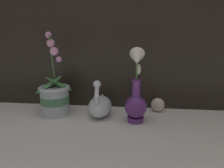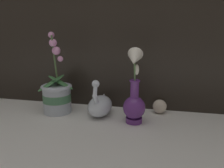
% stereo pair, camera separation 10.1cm
% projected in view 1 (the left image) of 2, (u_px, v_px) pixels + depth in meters
% --- Properties ---
extents(ground_plane, '(2.80, 2.80, 0.00)m').
position_uv_depth(ground_plane, '(100.00, 126.00, 0.93)').
color(ground_plane, silver).
extents(orchid_potted_plant, '(0.17, 0.18, 0.39)m').
position_uv_depth(orchid_potted_plant, '(55.00, 96.00, 1.04)').
color(orchid_potted_plant, '#B2BCCC').
rests_on(orchid_potted_plant, ground_plane).
extents(swan_figurine, '(0.11, 0.20, 0.19)m').
position_uv_depth(swan_figurine, '(100.00, 105.00, 1.03)').
color(swan_figurine, silver).
rests_on(swan_figurine, ground_plane).
extents(blue_vase, '(0.10, 0.13, 0.33)m').
position_uv_depth(blue_vase, '(136.00, 97.00, 0.94)').
color(blue_vase, '#602D7F').
rests_on(blue_vase, ground_plane).
extents(glass_sphere, '(0.07, 0.07, 0.07)m').
position_uv_depth(glass_sphere, '(158.00, 105.00, 1.09)').
color(glass_sphere, beige).
rests_on(glass_sphere, ground_plane).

